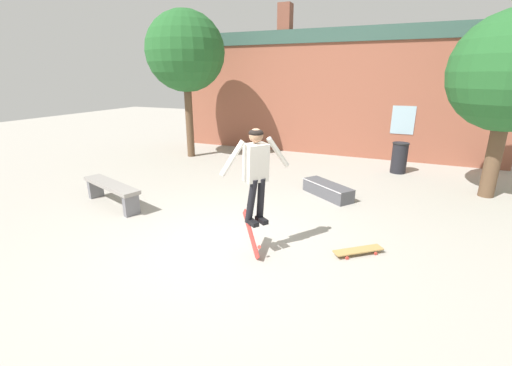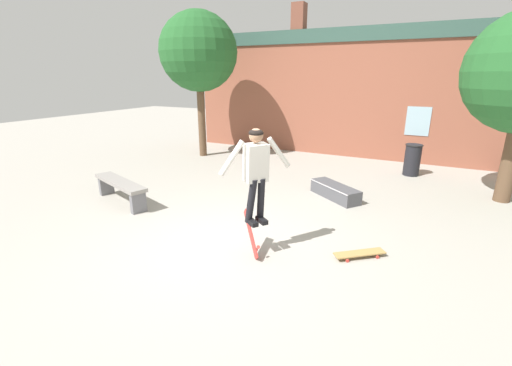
# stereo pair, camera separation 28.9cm
# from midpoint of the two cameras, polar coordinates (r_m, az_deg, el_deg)

# --- Properties ---
(ground_plane) EXTENTS (40.00, 40.00, 0.00)m
(ground_plane) POSITION_cam_midpoint_polar(r_m,az_deg,el_deg) (5.86, -3.73, -10.46)
(ground_plane) COLOR #A39E93
(building_backdrop) EXTENTS (11.77, 0.52, 5.08)m
(building_backdrop) POSITION_cam_midpoint_polar(r_m,az_deg,el_deg) (12.52, 14.93, 14.52)
(building_backdrop) COLOR #93513D
(building_backdrop) RESTS_ON ground_plane
(tree_left) EXTENTS (2.55, 2.55, 4.75)m
(tree_left) POSITION_cam_midpoint_polar(r_m,az_deg,el_deg) (12.10, -8.85, 20.71)
(tree_left) COLOR brown
(tree_left) RESTS_ON ground_plane
(park_bench) EXTENTS (1.89, 0.94, 0.51)m
(park_bench) POSITION_cam_midpoint_polar(r_m,az_deg,el_deg) (8.13, -20.75, -0.57)
(park_bench) COLOR gray
(park_bench) RESTS_ON ground_plane
(skate_ledge) EXTENTS (1.34, 1.15, 0.31)m
(skate_ledge) POSITION_cam_midpoint_polar(r_m,az_deg,el_deg) (8.21, 14.02, -1.37)
(skate_ledge) COLOR #4C4C51
(skate_ledge) RESTS_ON ground_plane
(trash_bin) EXTENTS (0.47, 0.47, 0.89)m
(trash_bin) POSITION_cam_midpoint_polar(r_m,az_deg,el_deg) (10.74, 25.33, 3.61)
(trash_bin) COLOR black
(trash_bin) RESTS_ON ground_plane
(skater) EXTENTS (0.77, 1.01, 1.49)m
(skater) POSITION_cam_midpoint_polar(r_m,az_deg,el_deg) (5.12, 1.62, 2.51)
(skater) COLOR silver
(skateboard_flipping) EXTENTS (0.50, 0.48, 0.73)m
(skateboard_flipping) POSITION_cam_midpoint_polar(r_m,az_deg,el_deg) (5.49, 0.67, -8.50)
(skateboard_flipping) COLOR red
(skateboard_resting) EXTENTS (0.76, 0.67, 0.08)m
(skateboard_resting) POSITION_cam_midpoint_polar(r_m,az_deg,el_deg) (5.78, 18.29, -11.08)
(skateboard_resting) COLOR #AD894C
(skateboard_resting) RESTS_ON ground_plane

